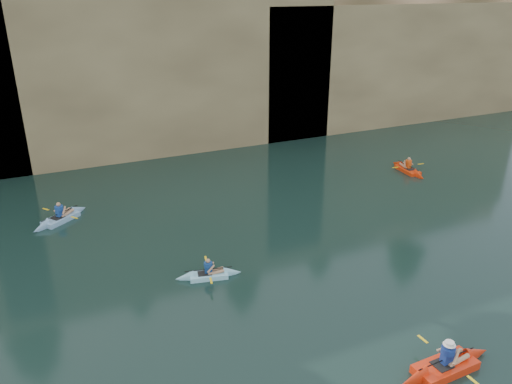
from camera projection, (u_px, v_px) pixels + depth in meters
name	position (u px, v px, depth m)	size (l,w,h in m)	color
ground	(306.00, 368.00, 15.19)	(160.00, 160.00, 0.00)	black
cliff	(115.00, 52.00, 38.12)	(70.00, 16.00, 12.00)	tan
cliff_slab_center	(165.00, 68.00, 32.77)	(24.00, 2.40, 11.40)	#998B5D
cliff_slab_east	(406.00, 63.00, 40.68)	(26.00, 2.40, 9.84)	#998B5D
sea_cave_center	(80.00, 142.00, 31.52)	(3.50, 1.00, 3.20)	black
sea_cave_east	(278.00, 111.00, 36.60)	(5.00, 1.00, 4.50)	black
main_kayaker	(445.00, 366.00, 15.00)	(3.59, 2.41, 1.33)	red
kayaker_ltblue_near	(209.00, 274.00, 19.83)	(2.73, 2.07, 1.04)	#98E2FF
kayaker_red_far	(408.00, 169.00, 31.07)	(2.30, 3.21, 1.16)	red
kayaker_ltblue_mid	(61.00, 218.00, 24.57)	(3.04, 2.53, 1.23)	#80AED7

